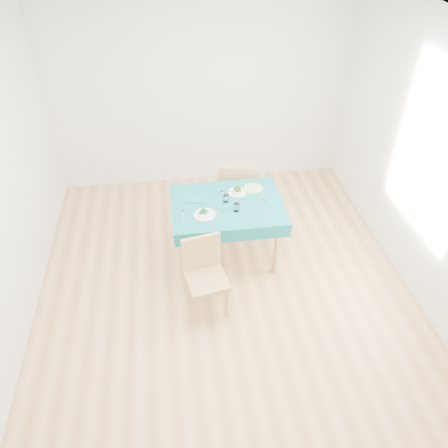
{
  "coord_description": "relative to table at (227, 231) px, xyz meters",
  "views": [
    {
      "loc": [
        -0.48,
        -3.36,
        3.51
      ],
      "look_at": [
        0.0,
        0.0,
        0.85
      ],
      "focal_mm": 35.0,
      "sensor_mm": 36.0,
      "label": 1
    }
  ],
  "objects": [
    {
      "name": "bowl_near",
      "position": [
        -0.26,
        -0.17,
        0.41
      ],
      "size": [
        0.23,
        0.23,
        0.07
      ],
      "primitive_type": null,
      "color": "white",
      "rests_on": "table"
    },
    {
      "name": "knife_near",
      "position": [
        -0.14,
        -0.14,
        0.38
      ],
      "size": [
        0.09,
        0.21,
        0.0
      ],
      "primitive_type": "cube",
      "rotation": [
        0.0,
        0.0,
        0.36
      ],
      "color": "silver",
      "rests_on": "table"
    },
    {
      "name": "side_plate",
      "position": [
        0.34,
        0.25,
        0.38
      ],
      "size": [
        0.22,
        0.22,
        0.01
      ],
      "primitive_type": "cylinder",
      "color": "#A3D065",
      "rests_on": "table"
    },
    {
      "name": "chair_far",
      "position": [
        0.24,
        0.78,
        0.18
      ],
      "size": [
        0.53,
        0.56,
        1.12
      ],
      "primitive_type": "cube",
      "rotation": [
        0.0,
        0.0,
        2.96
      ],
      "color": "#A8804F",
      "rests_on": "ground"
    },
    {
      "name": "chair_near",
      "position": [
        -0.32,
        -0.8,
        0.11
      ],
      "size": [
        0.46,
        0.49,
        0.97
      ],
      "primitive_type": "cube",
      "rotation": [
        0.0,
        0.0,
        0.19
      ],
      "color": "#A8804F",
      "rests_on": "ground"
    },
    {
      "name": "tumbler_side",
      "position": [
        0.08,
        -0.14,
        0.42
      ],
      "size": [
        0.07,
        0.07,
        0.09
      ],
      "primitive_type": "cylinder",
      "color": "white",
      "rests_on": "table"
    },
    {
      "name": "bowl_far",
      "position": [
        0.15,
        0.19,
        0.41
      ],
      "size": [
        0.21,
        0.21,
        0.06
      ],
      "primitive_type": null,
      "color": "white",
      "rests_on": "table"
    },
    {
      "name": "napkin_far",
      "position": [
        0.52,
        0.01,
        0.39
      ],
      "size": [
        0.24,
        0.19,
        0.01
      ],
      "primitive_type": "cube",
      "rotation": [
        0.0,
        0.0,
        0.25
      ],
      "color": "#0C666A",
      "rests_on": "table"
    },
    {
      "name": "napkin_near",
      "position": [
        -0.33,
        0.13,
        0.39
      ],
      "size": [
        0.25,
        0.2,
        0.01
      ],
      "primitive_type": "cube",
      "rotation": [
        0.0,
        0.0,
        -0.24
      ],
      "color": "#0C666A",
      "rests_on": "table"
    },
    {
      "name": "knife_far",
      "position": [
        0.4,
        0.09,
        0.38
      ],
      "size": [
        0.08,
        0.23,
        0.0
      ],
      "primitive_type": "cube",
      "rotation": [
        0.0,
        0.0,
        -0.26
      ],
      "color": "silver",
      "rests_on": "table"
    },
    {
      "name": "room_shell",
      "position": [
        -0.1,
        -0.47,
        0.97
      ],
      "size": [
        4.02,
        4.52,
        2.73
      ],
      "color": "#A87746",
      "rests_on": "ground"
    },
    {
      "name": "fork_far",
      "position": [
        -0.01,
        0.17,
        0.38
      ],
      "size": [
        0.06,
        0.17,
        0.0
      ],
      "primitive_type": "cube",
      "rotation": [
        0.0,
        0.0,
        0.26
      ],
      "color": "silver",
      "rests_on": "table"
    },
    {
      "name": "fork_near",
      "position": [
        -0.49,
        -0.15,
        0.38
      ],
      "size": [
        0.04,
        0.17,
        0.0
      ],
      "primitive_type": "cube",
      "rotation": [
        0.0,
        0.0,
        -0.11
      ],
      "color": "silver",
      "rests_on": "table"
    },
    {
      "name": "tumbler_center",
      "position": [
        -0.01,
        0.04,
        0.42
      ],
      "size": [
        0.07,
        0.07,
        0.09
      ],
      "primitive_type": "cylinder",
      "color": "white",
      "rests_on": "table"
    },
    {
      "name": "table",
      "position": [
        0.0,
        0.0,
        0.0
      ],
      "size": [
        1.2,
        0.92,
        0.76
      ],
      "primitive_type": "cube",
      "color": "#085B60",
      "rests_on": "ground"
    },
    {
      "name": "bread_slice",
      "position": [
        0.34,
        0.25,
        0.4
      ],
      "size": [
        0.11,
        0.11,
        0.01
      ],
      "primitive_type": "cube",
      "rotation": [
        0.0,
        0.0,
        0.19
      ],
      "color": "beige",
      "rests_on": "side_plate"
    }
  ]
}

